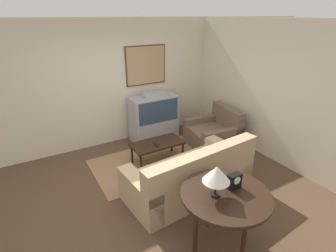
{
  "coord_description": "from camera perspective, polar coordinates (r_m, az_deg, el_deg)",
  "views": [
    {
      "loc": [
        -1.62,
        -3.3,
        2.75
      ],
      "look_at": [
        0.75,
        0.72,
        0.75
      ],
      "focal_mm": 28.0,
      "sensor_mm": 36.0,
      "label": 1
    }
  ],
  "objects": [
    {
      "name": "ground_plane",
      "position": [
        4.59,
        -3.65,
        -13.66
      ],
      "size": [
        12.0,
        12.0,
        0.0
      ],
      "primitive_type": "plane",
      "color": "brown"
    },
    {
      "name": "wall_back",
      "position": [
        5.84,
        -13.54,
        8.73
      ],
      "size": [
        12.0,
        0.1,
        2.7
      ],
      "color": "beige",
      "rests_on": "ground_plane"
    },
    {
      "name": "wall_right",
      "position": [
        5.56,
        21.04,
        7.04
      ],
      "size": [
        0.06,
        12.0,
        2.7
      ],
      "color": "beige",
      "rests_on": "ground_plane"
    },
    {
      "name": "area_rug",
      "position": [
        5.38,
        -2.27,
        -7.52
      ],
      "size": [
        2.55,
        1.46,
        0.01
      ],
      "color": "#99704C",
      "rests_on": "ground_plane"
    },
    {
      "name": "tv",
      "position": [
        6.1,
        -3.09,
        1.86
      ],
      "size": [
        1.08,
        0.51,
        1.14
      ],
      "color": "#9E9EA3",
      "rests_on": "ground_plane"
    },
    {
      "name": "couch",
      "position": [
        4.38,
        4.93,
        -10.86
      ],
      "size": [
        2.15,
        1.13,
        0.91
      ],
      "rotation": [
        0.0,
        0.0,
        3.22
      ],
      "color": "tan",
      "rests_on": "ground_plane"
    },
    {
      "name": "armchair",
      "position": [
        5.95,
        9.9,
        -1.7
      ],
      "size": [
        1.06,
        1.11,
        0.86
      ],
      "rotation": [
        0.0,
        0.0,
        -1.7
      ],
      "color": "brown",
      "rests_on": "ground_plane"
    },
    {
      "name": "coffee_table",
      "position": [
        5.18,
        -2.32,
        -4.1
      ],
      "size": [
        1.02,
        0.52,
        0.43
      ],
      "color": "black",
      "rests_on": "ground_plane"
    },
    {
      "name": "console_table",
      "position": [
        3.35,
        12.43,
        -15.04
      ],
      "size": [
        1.1,
        1.1,
        0.78
      ],
      "color": "black",
      "rests_on": "ground_plane"
    },
    {
      "name": "table_lamp",
      "position": [
        3.08,
        10.53,
        -10.31
      ],
      "size": [
        0.32,
        0.32,
        0.4
      ],
      "color": "black",
      "rests_on": "console_table"
    },
    {
      "name": "mantel_clock",
      "position": [
        3.36,
        14.23,
        -11.54
      ],
      "size": [
        0.18,
        0.1,
        0.2
      ],
      "color": "black",
      "rests_on": "console_table"
    },
    {
      "name": "remote",
      "position": [
        5.05,
        -2.61,
        -4.13
      ],
      "size": [
        0.05,
        0.16,
        0.02
      ],
      "color": "black",
      "rests_on": "coffee_table"
    }
  ]
}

